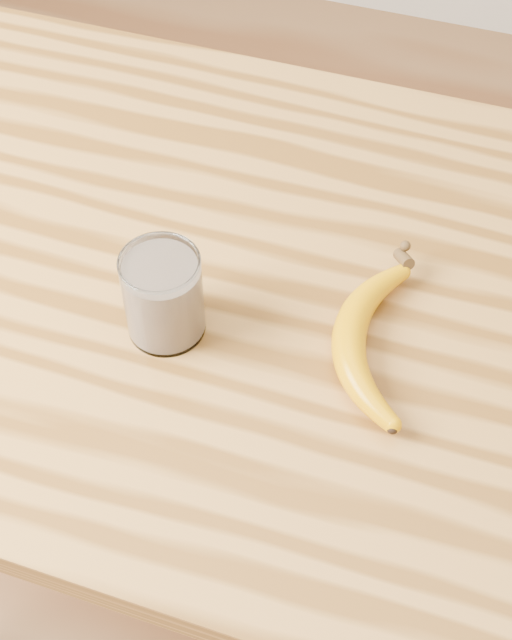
% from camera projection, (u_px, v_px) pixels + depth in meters
% --- Properties ---
extents(table, '(1.20, 0.80, 0.90)m').
position_uv_depth(table, '(290.00, 353.00, 1.12)').
color(table, '#AE7A37').
rests_on(table, ground).
extents(smoothie_glass, '(0.09, 0.09, 0.11)m').
position_uv_depth(smoothie_glass, '(163.00, 296.00, 0.94)').
color(smoothie_glass, white).
rests_on(smoothie_glass, table).
extents(banana, '(0.16, 0.32, 0.04)m').
position_uv_depth(banana, '(348.00, 337.00, 0.95)').
color(banana, '#DE9600').
rests_on(banana, table).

